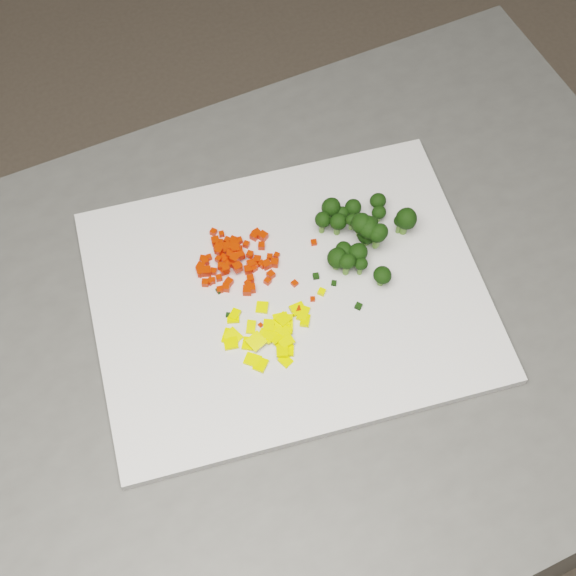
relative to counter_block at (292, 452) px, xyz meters
name	(u,v)px	position (x,y,z in m)	size (l,w,h in m)	color
counter_block	(292,452)	(0.00, 0.00, 0.00)	(0.94, 0.66, 0.90)	#4D4D4A
cutting_board	(288,295)	(0.01, 0.03, 0.46)	(0.43, 0.33, 0.01)	silver
carrot_pile	(235,257)	(-0.03, 0.09, 0.47)	(0.09, 0.09, 0.03)	red
pepper_pile	(270,334)	(-0.03, -0.01, 0.47)	(0.11, 0.11, 0.02)	yellow
broccoli_pile	(367,235)	(0.11, 0.06, 0.49)	(0.11, 0.11, 0.05)	black
carrot_cube_0	(262,246)	(0.00, 0.10, 0.47)	(0.01, 0.01, 0.01)	red
carrot_cube_1	(233,248)	(-0.03, 0.10, 0.47)	(0.01, 0.01, 0.01)	red
carrot_cube_2	(214,272)	(-0.06, 0.09, 0.46)	(0.01, 0.01, 0.01)	red
carrot_cube_3	(221,266)	(-0.05, 0.09, 0.47)	(0.01, 0.01, 0.01)	red
carrot_cube_4	(201,272)	(-0.07, 0.09, 0.47)	(0.01, 0.01, 0.01)	red
carrot_cube_5	(224,270)	(-0.05, 0.08, 0.47)	(0.01, 0.01, 0.01)	red
carrot_cube_6	(250,254)	(-0.02, 0.09, 0.47)	(0.01, 0.01, 0.01)	red
carrot_cube_7	(235,263)	(-0.03, 0.09, 0.47)	(0.01, 0.01, 0.01)	red
carrot_cube_8	(231,247)	(-0.03, 0.11, 0.47)	(0.01, 0.01, 0.01)	red
carrot_cube_9	(201,267)	(-0.07, 0.10, 0.47)	(0.01, 0.01, 0.01)	red
carrot_cube_10	(227,240)	(-0.03, 0.12, 0.46)	(0.01, 0.01, 0.01)	red
carrot_cube_11	(219,248)	(-0.05, 0.11, 0.47)	(0.01, 0.01, 0.01)	red
carrot_cube_12	(205,283)	(-0.07, 0.08, 0.47)	(0.01, 0.01, 0.01)	red
carrot_cube_13	(254,269)	(-0.02, 0.08, 0.46)	(0.01, 0.01, 0.01)	red
carrot_cube_14	(219,278)	(-0.06, 0.08, 0.46)	(0.01, 0.01, 0.01)	red
carrot_cube_15	(237,249)	(-0.03, 0.10, 0.47)	(0.01, 0.01, 0.01)	red
carrot_cube_16	(226,265)	(-0.04, 0.09, 0.46)	(0.01, 0.01, 0.01)	red
carrot_cube_17	(254,236)	(0.00, 0.11, 0.47)	(0.01, 0.01, 0.01)	red
carrot_cube_18	(235,249)	(-0.03, 0.10, 0.47)	(0.01, 0.01, 0.01)	red
carrot_cube_19	(268,281)	(-0.01, 0.05, 0.46)	(0.01, 0.01, 0.01)	red
carrot_cube_20	(235,258)	(-0.03, 0.10, 0.47)	(0.01, 0.01, 0.01)	red
carrot_cube_21	(218,259)	(-0.05, 0.10, 0.47)	(0.01, 0.01, 0.01)	red
carrot_cube_22	(231,252)	(-0.04, 0.10, 0.47)	(0.01, 0.01, 0.01)	red
carrot_cube_23	(213,232)	(-0.04, 0.14, 0.46)	(0.01, 0.01, 0.01)	red
carrot_cube_24	(235,248)	(-0.03, 0.10, 0.47)	(0.01, 0.01, 0.01)	red
carrot_cube_25	(238,266)	(-0.03, 0.08, 0.47)	(0.01, 0.01, 0.01)	red
carrot_cube_26	(227,264)	(-0.04, 0.09, 0.47)	(0.01, 0.01, 0.01)	red
carrot_cube_27	(277,255)	(0.01, 0.08, 0.46)	(0.01, 0.01, 0.01)	red
carrot_cube_28	(226,287)	(-0.05, 0.06, 0.47)	(0.01, 0.01, 0.01)	red
carrot_cube_29	(248,285)	(-0.03, 0.06, 0.46)	(0.01, 0.01, 0.01)	red
carrot_cube_30	(252,288)	(-0.03, 0.05, 0.47)	(0.01, 0.01, 0.01)	red
carrot_cube_31	(275,263)	(0.01, 0.07, 0.47)	(0.01, 0.01, 0.01)	red
carrot_cube_32	(239,240)	(-0.02, 0.12, 0.46)	(0.01, 0.01, 0.01)	red
carrot_cube_33	(248,270)	(-0.02, 0.08, 0.47)	(0.01, 0.01, 0.01)	red
carrot_cube_34	(239,256)	(-0.03, 0.09, 0.47)	(0.01, 0.01, 0.01)	red
carrot_cube_35	(222,234)	(-0.04, 0.13, 0.46)	(0.01, 0.01, 0.01)	red
carrot_cube_36	(205,261)	(-0.07, 0.10, 0.47)	(0.01, 0.01, 0.01)	red
carrot_cube_37	(229,282)	(-0.05, 0.07, 0.47)	(0.01, 0.01, 0.01)	red
carrot_cube_38	(246,244)	(-0.01, 0.11, 0.46)	(0.01, 0.01, 0.01)	red
carrot_cube_39	(235,244)	(-0.03, 0.11, 0.47)	(0.01, 0.01, 0.01)	red
carrot_cube_40	(234,241)	(-0.03, 0.12, 0.47)	(0.01, 0.01, 0.01)	red
carrot_cube_41	(228,246)	(-0.03, 0.11, 0.47)	(0.01, 0.01, 0.01)	red
carrot_cube_42	(220,243)	(-0.04, 0.12, 0.47)	(0.01, 0.01, 0.01)	red
carrot_cube_43	(257,260)	(-0.01, 0.08, 0.47)	(0.01, 0.01, 0.01)	red
carrot_cube_44	(220,290)	(-0.06, 0.06, 0.46)	(0.01, 0.01, 0.01)	red
carrot_cube_45	(240,255)	(-0.03, 0.09, 0.47)	(0.01, 0.01, 0.01)	red
carrot_cube_46	(202,272)	(-0.07, 0.09, 0.47)	(0.01, 0.01, 0.01)	red
carrot_cube_47	(237,267)	(-0.04, 0.08, 0.47)	(0.01, 0.01, 0.01)	red
carrot_cube_48	(207,271)	(-0.07, 0.09, 0.47)	(0.01, 0.01, 0.01)	red
carrot_cube_49	(235,262)	(-0.03, 0.09, 0.46)	(0.01, 0.01, 0.01)	red
carrot_cube_50	(224,259)	(-0.04, 0.10, 0.47)	(0.01, 0.01, 0.01)	red
carrot_cube_51	(212,281)	(-0.07, 0.08, 0.46)	(0.01, 0.01, 0.01)	red
carrot_cube_52	(210,281)	(-0.07, 0.08, 0.46)	(0.01, 0.01, 0.01)	red
carrot_cube_53	(223,250)	(-0.04, 0.11, 0.47)	(0.01, 0.01, 0.01)	red
carrot_cube_54	(257,234)	(0.00, 0.12, 0.47)	(0.01, 0.01, 0.01)	red
carrot_cube_55	(219,251)	(-0.05, 0.11, 0.47)	(0.01, 0.01, 0.01)	red
carrot_cube_56	(270,257)	(0.00, 0.08, 0.46)	(0.01, 0.01, 0.01)	red
carrot_cube_57	(263,236)	(0.01, 0.11, 0.47)	(0.01, 0.01, 0.01)	red
carrot_cube_58	(254,266)	(-0.02, 0.08, 0.46)	(0.01, 0.01, 0.01)	red
carrot_cube_59	(262,264)	(-0.01, 0.08, 0.46)	(0.01, 0.01, 0.01)	red
carrot_cube_60	(235,259)	(-0.03, 0.09, 0.47)	(0.01, 0.01, 0.01)	red
carrot_cube_61	(267,265)	(0.00, 0.07, 0.47)	(0.01, 0.01, 0.01)	red
carrot_cube_62	(238,251)	(-0.03, 0.10, 0.47)	(0.01, 0.01, 0.01)	red
carrot_cube_63	(215,241)	(-0.05, 0.12, 0.47)	(0.01, 0.01, 0.01)	red
carrot_cube_64	(271,275)	(0.00, 0.06, 0.47)	(0.01, 0.01, 0.01)	red
carrot_cube_65	(226,269)	(-0.05, 0.08, 0.47)	(0.01, 0.01, 0.01)	red
carrot_cube_66	(227,265)	(-0.04, 0.09, 0.47)	(0.01, 0.01, 0.01)	red
carrot_cube_67	(235,262)	(-0.03, 0.09, 0.46)	(0.01, 0.01, 0.01)	red
carrot_cube_68	(225,246)	(-0.04, 0.11, 0.46)	(0.01, 0.01, 0.01)	red
carrot_cube_69	(251,264)	(-0.02, 0.08, 0.47)	(0.01, 0.01, 0.01)	red
carrot_cube_70	(247,291)	(-0.03, 0.05, 0.47)	(0.01, 0.01, 0.01)	red
carrot_cube_71	(248,283)	(-0.03, 0.06, 0.46)	(0.01, 0.01, 0.01)	red
carrot_cube_72	(209,257)	(-0.06, 0.11, 0.46)	(0.01, 0.01, 0.01)	red
carrot_cube_73	(203,259)	(-0.07, 0.11, 0.46)	(0.01, 0.01, 0.01)	red
carrot_cube_74	(231,255)	(-0.04, 0.10, 0.47)	(0.01, 0.01, 0.01)	red
carrot_cube_75	(250,279)	(-0.03, 0.06, 0.47)	(0.01, 0.01, 0.01)	red
pepper_chunk_0	(285,340)	(-0.02, -0.02, 0.47)	(0.02, 0.02, 0.00)	yellow
pepper_chunk_1	(266,337)	(-0.04, -0.01, 0.47)	(0.01, 0.01, 0.00)	yellow
pepper_chunk_2	(231,343)	(-0.07, 0.00, 0.46)	(0.01, 0.01, 0.00)	yellow
pepper_chunk_3	(269,325)	(-0.03, 0.00, 0.47)	(0.01, 0.01, 0.00)	yellow
pepper_chunk_4	(288,323)	(-0.01, 0.00, 0.46)	(0.02, 0.01, 0.00)	yellow
pepper_chunk_5	(303,313)	(0.01, 0.00, 0.46)	(0.02, 0.01, 0.00)	yellow
pepper_chunk_6	(233,337)	(-0.07, 0.01, 0.46)	(0.02, 0.02, 0.00)	yellow
pepper_chunk_7	(228,336)	(-0.07, 0.01, 0.46)	(0.02, 0.01, 0.00)	yellow
pepper_chunk_8	(249,344)	(-0.05, -0.01, 0.46)	(0.01, 0.01, 0.00)	yellow
pepper_chunk_9	(233,318)	(-0.06, 0.03, 0.46)	(0.01, 0.01, 0.00)	yellow
pepper_chunk_10	(273,327)	(-0.02, 0.00, 0.46)	(0.01, 0.01, 0.00)	yellow
pepper_chunk_11	(283,331)	(-0.02, -0.01, 0.47)	(0.01, 0.01, 0.00)	yellow
pepper_chunk_12	(287,351)	(-0.02, -0.03, 0.46)	(0.01, 0.01, 0.00)	yellow
pepper_chunk_13	(298,309)	(0.01, 0.01, 0.46)	(0.02, 0.01, 0.00)	yellow
pepper_chunk_14	(283,319)	(-0.01, 0.00, 0.47)	(0.01, 0.01, 0.00)	yellow
pepper_chunk_15	(251,327)	(-0.05, 0.01, 0.46)	(0.02, 0.01, 0.00)	yellow
pepper_chunk_16	(262,307)	(-0.03, 0.03, 0.46)	(0.01, 0.01, 0.00)	yellow
pepper_chunk_17	(285,361)	(-0.03, -0.04, 0.46)	(0.01, 0.01, 0.00)	yellow
pepper_chunk_18	(266,335)	(-0.03, -0.01, 0.46)	(0.01, 0.01, 0.00)	yellow
pepper_chunk_19	(281,320)	(-0.01, 0.00, 0.47)	(0.02, 0.02, 0.00)	yellow
pepper_chunk_20	(261,365)	(-0.05, -0.04, 0.46)	(0.02, 0.01, 0.00)	yellow
pepper_chunk_21	(275,335)	(-0.03, -0.01, 0.47)	(0.02, 0.02, 0.00)	yellow
pepper_chunk_22	(271,333)	(-0.03, -0.01, 0.47)	(0.02, 0.01, 0.00)	yellow
pepper_chunk_23	(235,314)	(-0.06, 0.03, 0.46)	(0.01, 0.01, 0.00)	yellow
pepper_chunk_24	(279,341)	(-0.02, -0.02, 0.46)	(0.01, 0.02, 0.00)	yellow
pepper_chunk_25	(305,321)	(0.01, -0.01, 0.46)	(0.01, 0.01, 0.00)	yellow
pepper_chunk_26	(253,360)	(-0.06, -0.03, 0.46)	(0.02, 0.01, 0.00)	yellow
pepper_chunk_27	(256,341)	(-0.05, -0.01, 0.47)	(0.02, 0.02, 0.00)	yellow
pepper_chunk_28	(282,351)	(-0.03, -0.03, 0.47)	(0.01, 0.01, 0.00)	yellow
pepper_chunk_29	(285,330)	(-0.01, -0.01, 0.47)	(0.01, 0.01, 0.00)	yellow
broccoli_floret_0	(405,223)	(0.16, 0.06, 0.48)	(0.03, 0.03, 0.04)	black
broccoli_floret_1	(376,238)	(0.12, 0.05, 0.49)	(0.03, 0.03, 0.03)	black
broccoli_floret_2	(381,277)	(0.11, 0.01, 0.47)	(0.03, 0.03, 0.03)	black
broccoli_floret_3	(330,211)	(0.09, 0.11, 0.48)	(0.03, 0.03, 0.03)	black
broccoli_floret_4	(346,265)	(0.08, 0.03, 0.48)	(0.03, 0.03, 0.03)	black
broccoli_floret_5	(360,227)	(0.11, 0.07, 0.49)	(0.03, 0.03, 0.03)	black
broccoli_floret_6	(377,204)	(0.14, 0.10, 0.47)	(0.03, 0.03, 0.03)	black
broccoli_floret_7	(322,224)	(0.07, 0.09, 0.48)	(0.02, 0.02, 0.03)	black
broccoli_floret_8	(337,225)	(0.09, 0.09, 0.48)	(0.03, 0.03, 0.03)	black
broccoli_floret_9	(336,260)	(0.07, 0.04, 0.48)	(0.03, 0.03, 0.03)	black
broccoli_floret_10	(357,255)	(0.09, 0.04, 0.48)	(0.03, 0.03, 0.03)	black
broccoli_floret_11	(378,215)	(0.14, 0.08, 0.47)	(0.02, 0.02, 0.02)	black
broccoli_floret_12	(378,237)	(0.12, 0.05, 0.49)	(0.03, 0.03, 0.03)	black
broccoli_floret_13	(370,226)	(0.12, 0.07, 0.49)	(0.02, 0.02, 0.03)	black
broccoli_floret_14	(399,225)	(0.15, 0.06, 0.48)	(0.02, 0.02, 0.03)	black
broccoli_floret_15	(360,267)	(0.09, 0.03, 0.47)	(0.02, 0.02, 0.03)	black
broccoli_floret_16	(367,231)	(0.11, 0.06, 0.49)	(0.03, 0.03, 0.03)	black
broccoli_floret_17	(366,236)	(0.11, 0.06, 0.48)	(0.03, 0.03, 0.03)	black
broccoli_floret_18	(351,223)	(0.10, 0.08, 0.49)	(0.02, 0.02, 0.02)	black
broccoli_floret_19	(341,216)	(0.10, 0.10, 0.47)	(0.02, 0.02, 0.02)	black
broccoli_floret_20	(343,252)	(0.08, 0.05, 0.47)	(0.03, 0.03, 0.02)	black
broccoli_floret_21	(352,211)	(0.11, 0.10, 0.48)	(0.03, 0.03, 0.03)	black
stray_bit_0	(260,325)	(-0.04, 0.01, 0.46)	(0.00, 0.00, 0.00)	red
stray_bit_1	(322,292)	(0.04, 0.02, 0.46)	(0.01, 0.01, 0.01)	yellow
stray_bit_2	(313,299)	(0.03, 0.02, 0.46)	(0.01, 0.01, 0.00)	red
stray_bit_3	(295,283)	(0.02, 0.04, 0.46)	(0.01, 0.01, 0.00)	red
stray_bit_4	(297,309)	(0.01, 0.01, 0.46)	(0.01, 0.01, 0.00)	red
stray_bit_5	(219,290)	(-0.06, 0.06, 0.46)	(0.01, 0.01, 0.00)	black
stray_bit_6	(316,276)	(0.04, 0.04, 0.46)	(0.01, 0.01, 0.00)	black
stray_bit_7	(334,283)	(0.06, 0.03, 0.46)	(0.01, 0.01, 0.00)	black
stray_bit_8	(358,306)	(0.07, -0.01, 0.46)	(0.01, 0.01, 0.00)	black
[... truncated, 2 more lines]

